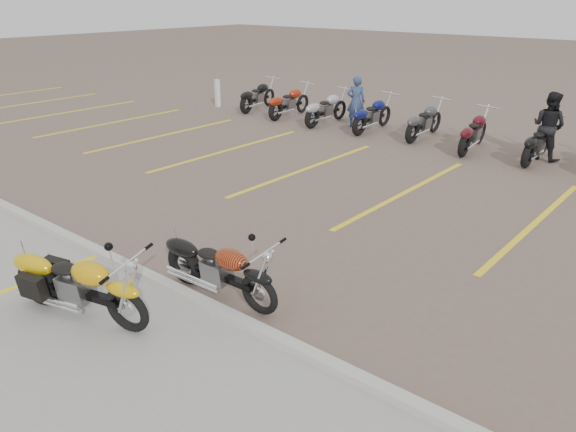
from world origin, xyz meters
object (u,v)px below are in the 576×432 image
at_px(flame_cruiser, 218,270).
at_px(person_b, 549,126).
at_px(bollard, 217,93).
at_px(person_a, 356,102).
at_px(yellow_cruiser, 79,286).

xyz_separation_m(flame_cruiser, person_b, (1.31, 10.19, 0.45)).
bearing_deg(bollard, person_a, 4.91).
xyz_separation_m(yellow_cruiser, person_b, (2.32, 11.71, 0.41)).
bearing_deg(person_a, bollard, -28.74).
bearing_deg(bollard, flame_cruiser, -43.50).
bearing_deg(person_a, person_b, 145.68).
xyz_separation_m(person_a, bollard, (-5.78, -0.50, -0.29)).
xyz_separation_m(yellow_cruiser, person_a, (-3.49, 11.78, 0.34)).
height_order(person_a, person_b, person_b).
relative_size(yellow_cruiser, person_a, 1.37).
bearing_deg(flame_cruiser, person_a, 111.50).
bearing_deg(yellow_cruiser, flame_cruiser, 42.78).
height_order(flame_cruiser, bollard, bollard).
distance_m(yellow_cruiser, person_b, 11.95).
bearing_deg(yellow_cruiser, person_a, 93.05).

